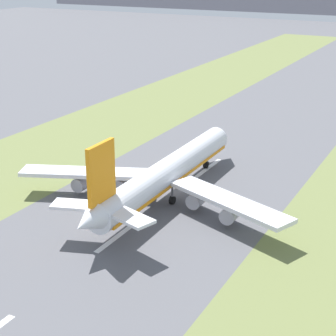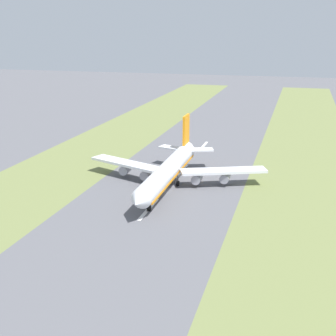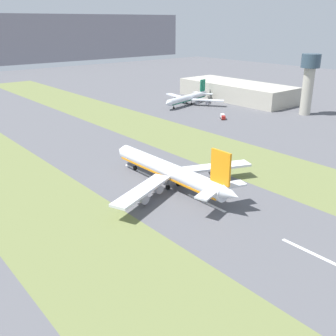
# 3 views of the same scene
# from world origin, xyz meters

# --- Properties ---
(ground_plane) EXTENTS (800.00, 800.00, 0.00)m
(ground_plane) POSITION_xyz_m (0.00, 0.00, 0.00)
(ground_plane) COLOR #56565B
(grass_median_west) EXTENTS (40.00, 600.00, 0.01)m
(grass_median_west) POSITION_xyz_m (-45.00, 0.00, 0.00)
(grass_median_west) COLOR olive
(grass_median_west) RESTS_ON ground
(grass_median_east) EXTENTS (40.00, 600.00, 0.01)m
(grass_median_east) POSITION_xyz_m (45.00, 0.00, 0.00)
(grass_median_east) COLOR olive
(grass_median_east) RESTS_ON ground
(centreline_dash_near) EXTENTS (1.20, 18.00, 0.01)m
(centreline_dash_near) POSITION_xyz_m (0.00, -63.15, 0.01)
(centreline_dash_near) COLOR silver
(centreline_dash_near) RESTS_ON ground
(centreline_dash_mid) EXTENTS (1.20, 18.00, 0.01)m
(centreline_dash_mid) POSITION_xyz_m (0.00, -23.15, 0.01)
(centreline_dash_mid) COLOR silver
(centreline_dash_mid) RESTS_ON ground
(centreline_dash_far) EXTENTS (1.20, 18.00, 0.01)m
(centreline_dash_far) POSITION_xyz_m (0.00, 16.85, 0.01)
(centreline_dash_far) COLOR silver
(centreline_dash_far) RESTS_ON ground
(airplane_main_jet) EXTENTS (64.13, 67.05, 20.20)m
(airplane_main_jet) POSITION_xyz_m (-0.34, -5.05, 6.02)
(airplane_main_jet) COLOR silver
(airplane_main_jet) RESTS_ON ground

